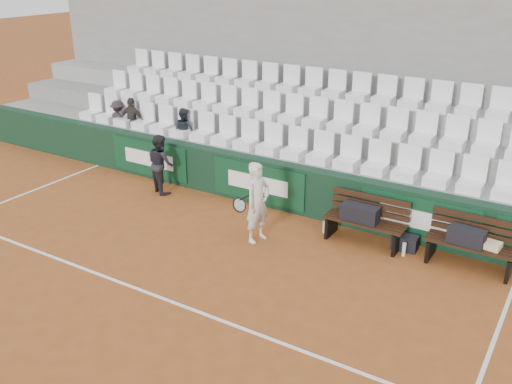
% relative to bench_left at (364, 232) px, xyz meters
% --- Properties ---
extents(ground, '(80.00, 80.00, 0.00)m').
position_rel_bench_left_xyz_m(ground, '(-2.35, -3.40, -0.23)').
color(ground, '#974D22').
rests_on(ground, ground).
extents(court_baseline, '(18.00, 0.06, 0.01)m').
position_rel_bench_left_xyz_m(court_baseline, '(-2.35, -3.40, -0.22)').
color(court_baseline, white).
rests_on(court_baseline, ground).
extents(back_barrier, '(18.00, 0.34, 1.00)m').
position_rel_bench_left_xyz_m(back_barrier, '(-2.28, 0.59, 0.28)').
color(back_barrier, '#10321E').
rests_on(back_barrier, ground).
extents(grandstand_tier_front, '(18.00, 0.95, 1.00)m').
position_rel_bench_left_xyz_m(grandstand_tier_front, '(-2.35, 1.23, 0.28)').
color(grandstand_tier_front, gray).
rests_on(grandstand_tier_front, ground).
extents(grandstand_tier_mid, '(18.00, 0.95, 1.45)m').
position_rel_bench_left_xyz_m(grandstand_tier_mid, '(-2.35, 2.18, 0.50)').
color(grandstand_tier_mid, gray).
rests_on(grandstand_tier_mid, ground).
extents(grandstand_tier_back, '(18.00, 0.95, 1.90)m').
position_rel_bench_left_xyz_m(grandstand_tier_back, '(-2.35, 3.13, 0.72)').
color(grandstand_tier_back, '#969693').
rests_on(grandstand_tier_back, ground).
extents(grandstand_rear_wall, '(18.00, 0.30, 4.40)m').
position_rel_bench_left_xyz_m(grandstand_rear_wall, '(-2.35, 3.75, 1.98)').
color(grandstand_rear_wall, gray).
rests_on(grandstand_rear_wall, ground).
extents(seat_row_front, '(11.90, 0.44, 0.63)m').
position_rel_bench_left_xyz_m(seat_row_front, '(-2.35, 1.05, 1.09)').
color(seat_row_front, white).
rests_on(seat_row_front, grandstand_tier_front).
extents(seat_row_mid, '(11.90, 0.44, 0.63)m').
position_rel_bench_left_xyz_m(seat_row_mid, '(-2.35, 2.00, 1.54)').
color(seat_row_mid, white).
rests_on(seat_row_mid, grandstand_tier_mid).
extents(seat_row_back, '(11.90, 0.44, 0.63)m').
position_rel_bench_left_xyz_m(seat_row_back, '(-2.35, 2.95, 1.99)').
color(seat_row_back, white).
rests_on(seat_row_back, grandstand_tier_back).
extents(bench_left, '(1.50, 0.56, 0.45)m').
position_rel_bench_left_xyz_m(bench_left, '(0.00, 0.00, 0.00)').
color(bench_left, black).
rests_on(bench_left, ground).
extents(bench_right, '(1.50, 0.56, 0.45)m').
position_rel_bench_left_xyz_m(bench_right, '(1.87, 0.09, 0.00)').
color(bench_right, black).
rests_on(bench_right, ground).
extents(sports_bag_left, '(0.69, 0.29, 0.29)m').
position_rel_bench_left_xyz_m(sports_bag_left, '(-0.09, -0.03, 0.37)').
color(sports_bag_left, black).
rests_on(sports_bag_left, bench_left).
extents(sports_bag_right, '(0.62, 0.33, 0.28)m').
position_rel_bench_left_xyz_m(sports_bag_right, '(1.78, 0.05, 0.36)').
color(sports_bag_right, black).
rests_on(sports_bag_right, bench_right).
extents(towel, '(0.40, 0.31, 0.10)m').
position_rel_bench_left_xyz_m(towel, '(2.14, 0.11, 0.28)').
color(towel, beige).
rests_on(towel, bench_right).
extents(sports_bag_ground, '(0.47, 0.30, 0.28)m').
position_rel_bench_left_xyz_m(sports_bag_ground, '(0.73, 0.16, -0.09)').
color(sports_bag_ground, black).
rests_on(sports_bag_ground, ground).
extents(water_bottle_near, '(0.07, 0.07, 0.24)m').
position_rel_bench_left_xyz_m(water_bottle_near, '(-0.80, -0.00, -0.10)').
color(water_bottle_near, '#AFBDC6').
rests_on(water_bottle_near, ground).
extents(water_bottle_far, '(0.07, 0.07, 0.25)m').
position_rel_bench_left_xyz_m(water_bottle_far, '(0.80, -0.09, -0.10)').
color(water_bottle_far, silver).
rests_on(water_bottle_far, ground).
extents(tennis_player, '(0.73, 0.62, 1.53)m').
position_rel_bench_left_xyz_m(tennis_player, '(-1.74, -0.92, 0.54)').
color(tennis_player, silver).
rests_on(tennis_player, ground).
extents(ball_kid, '(0.80, 0.73, 1.33)m').
position_rel_bench_left_xyz_m(ball_kid, '(-4.82, -0.01, 0.44)').
color(ball_kid, black).
rests_on(ball_kid, ground).
extents(spectator_a, '(0.70, 0.44, 1.03)m').
position_rel_bench_left_xyz_m(spectator_a, '(-7.12, 1.10, 1.29)').
color(spectator_a, '#282026').
rests_on(spectator_a, grandstand_tier_front).
extents(spectator_b, '(0.72, 0.39, 1.16)m').
position_rel_bench_left_xyz_m(spectator_b, '(-6.65, 1.10, 1.35)').
color(spectator_b, '#312C27').
rests_on(spectator_b, grandstand_tier_front).
extents(spectator_c, '(0.59, 0.48, 1.12)m').
position_rel_bench_left_xyz_m(spectator_c, '(-5.01, 1.10, 1.33)').
color(spectator_c, '#1F252E').
rests_on(spectator_c, grandstand_tier_front).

